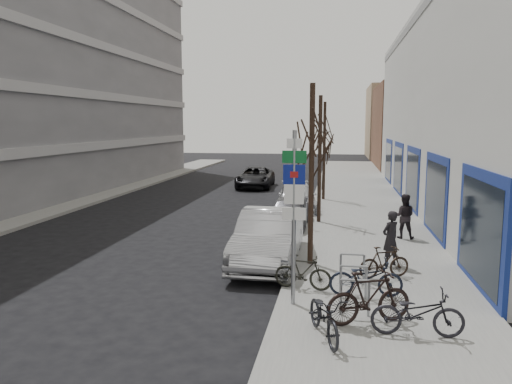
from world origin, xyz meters
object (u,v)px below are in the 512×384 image
(bike_mid_curb, at_px, (366,275))
(tree_mid, at_px, (320,129))
(bike_near_right, at_px, (369,297))
(pedestrian_near, at_px, (390,238))
(bike_far_inner, at_px, (384,262))
(parked_car_back, at_px, (297,198))
(meter_front, at_px, (294,242))
(meter_mid, at_px, (306,210))
(bike_far_curb, at_px, (418,309))
(lane_car, at_px, (255,177))
(bike_near_left, at_px, (324,312))
(tree_far, at_px, (325,128))
(parked_car_mid, at_px, (289,213))
(pedestrian_far, at_px, (404,216))
(tree_near, at_px, (312,132))
(bike_mid_inner, at_px, (303,272))
(highway_sign_pole, at_px, (294,207))
(parked_car_front, at_px, (269,238))
(meter_back, at_px, (313,191))
(bike_rack, at_px, (353,278))

(bike_mid_curb, bearing_deg, tree_mid, 5.71)
(bike_near_right, distance_m, pedestrian_near, 4.63)
(bike_far_inner, relative_size, parked_car_back, 0.32)
(meter_front, relative_size, meter_mid, 1.00)
(bike_far_curb, relative_size, bike_far_inner, 1.23)
(lane_car, height_order, pedestrian_near, pedestrian_near)
(tree_mid, relative_size, bike_mid_curb, 3.09)
(tree_mid, relative_size, bike_near_left, 3.15)
(tree_mid, relative_size, lane_car, 1.10)
(tree_far, relative_size, bike_near_right, 2.86)
(parked_car_mid, bearing_deg, pedestrian_far, -19.02)
(tree_near, distance_m, bike_mid_inner, 4.25)
(highway_sign_pole, relative_size, bike_near_left, 2.41)
(bike_mid_curb, height_order, parked_car_front, parked_car_front)
(parked_car_front, xyz_separation_m, pedestrian_far, (4.50, 3.65, 0.14))
(pedestrian_far, bearing_deg, highway_sign_pole, 72.64)
(parked_car_back, height_order, pedestrian_far, pedestrian_far)
(meter_mid, distance_m, bike_mid_curb, 7.94)
(parked_car_back, bearing_deg, lane_car, 105.75)
(meter_mid, distance_m, bike_near_right, 9.61)
(meter_back, xyz_separation_m, parked_car_back, (-0.75, -0.77, -0.25))
(bike_far_inner, bearing_deg, bike_rack, 131.21)
(tree_far, xyz_separation_m, bike_mid_curb, (1.51, -15.69, -3.41))
(bike_mid_inner, bearing_deg, bike_far_curb, -125.05)
(highway_sign_pole, xyz_separation_m, bike_mid_curb, (1.71, 0.82, -1.77))
(bike_near_right, height_order, parked_car_mid, parked_car_mid)
(highway_sign_pole, bearing_deg, parked_car_back, 94.32)
(bike_rack, relative_size, bike_far_curb, 1.24)
(bike_rack, bearing_deg, parked_car_mid, 105.84)
(bike_far_curb, bearing_deg, bike_far_inner, 3.44)
(tree_near, bearing_deg, parked_car_front, 169.57)
(bike_near_left, bearing_deg, pedestrian_near, 52.47)
(meter_mid, xyz_separation_m, bike_mid_curb, (1.96, -7.69, -0.22))
(bike_near_right, distance_m, parked_car_back, 14.39)
(bike_near_right, distance_m, bike_far_curb, 1.03)
(meter_front, height_order, bike_near_right, meter_front)
(bike_rack, xyz_separation_m, tree_mid, (-1.20, 9.40, 3.44))
(bike_near_right, relative_size, pedestrian_far, 1.16)
(tree_mid, distance_m, bike_far_inner, 8.65)
(tree_mid, relative_size, meter_front, 4.33)
(meter_back, relative_size, pedestrian_far, 0.77)
(tree_near, bearing_deg, tree_mid, 90.00)
(parked_car_back, height_order, pedestrian_near, pedestrian_near)
(parked_car_front, relative_size, parked_car_back, 1.10)
(tree_far, bearing_deg, bike_near_right, -85.16)
(highway_sign_pole, height_order, parked_car_mid, highway_sign_pole)
(bike_mid_curb, xyz_separation_m, parked_car_back, (-2.71, 12.41, -0.02))
(meter_front, distance_m, parked_car_back, 10.26)
(tree_far, xyz_separation_m, meter_front, (-0.45, -13.50, -3.19))
(tree_mid, height_order, bike_far_inner, tree_mid)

